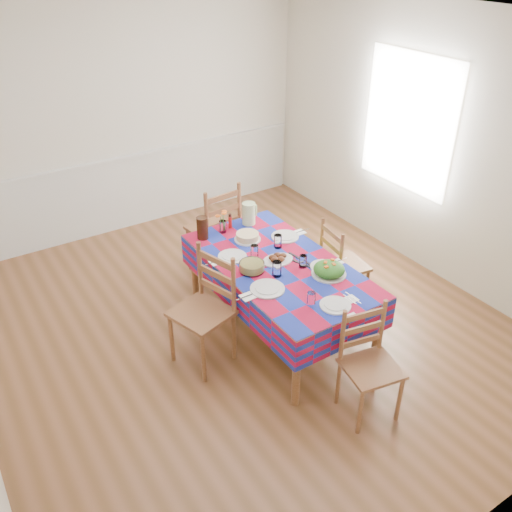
{
  "coord_description": "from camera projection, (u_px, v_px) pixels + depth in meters",
  "views": [
    {
      "loc": [
        -2.07,
        -3.47,
        3.23
      ],
      "look_at": [
        0.08,
        -0.13,
        0.81
      ],
      "focal_mm": 38.0,
      "sensor_mm": 36.0,
      "label": 1
    }
  ],
  "objects": [
    {
      "name": "dining_table",
      "position": [
        279.0,
        271.0,
        4.76
      ],
      "size": [
        1.0,
        1.85,
        0.72
      ],
      "color": "brown",
      "rests_on": "room"
    },
    {
      "name": "wainscot",
      "position": [
        136.0,
        188.0,
        6.66
      ],
      "size": [
        4.41,
        0.06,
        0.92
      ],
      "color": "silver",
      "rests_on": "room"
    },
    {
      "name": "setting_near_head",
      "position": [
        327.0,
        303.0,
        4.18
      ],
      "size": [
        0.4,
        0.27,
        0.12
      ],
      "color": "silver",
      "rests_on": "dining_table"
    },
    {
      "name": "pasta_bowl",
      "position": [
        252.0,
        267.0,
        4.6
      ],
      "size": [
        0.22,
        0.22,
        0.08
      ],
      "color": "white",
      "rests_on": "dining_table"
    },
    {
      "name": "green_pitcher",
      "position": [
        249.0,
        214.0,
        5.3
      ],
      "size": [
        0.13,
        0.13,
        0.22
      ],
      "primitive_type": "cylinder",
      "color": "#BAD999",
      "rests_on": "dining_table"
    },
    {
      "name": "chair_left",
      "position": [
        205.0,
        310.0,
        4.51
      ],
      "size": [
        0.54,
        0.55,
        1.02
      ],
      "rotation": [
        0.0,
        0.0,
        -1.28
      ],
      "color": "brown",
      "rests_on": "room"
    },
    {
      "name": "salad_platter",
      "position": [
        329.0,
        270.0,
        4.55
      ],
      "size": [
        0.3,
        0.3,
        0.12
      ],
      "color": "silver",
      "rests_on": "dining_table"
    },
    {
      "name": "chair_near",
      "position": [
        369.0,
        364.0,
        4.03
      ],
      "size": [
        0.46,
        0.45,
        0.9
      ],
      "rotation": [
        0.0,
        0.0,
        -0.19
      ],
      "color": "brown",
      "rests_on": "room"
    },
    {
      "name": "setting_left_far",
      "position": [
        240.0,
        255.0,
        4.79
      ],
      "size": [
        0.47,
        0.28,
        0.12
      ],
      "rotation": [
        0.0,
        0.0,
        1.57
      ],
      "color": "silver",
      "rests_on": "dining_table"
    },
    {
      "name": "setting_right_far",
      "position": [
        283.0,
        238.0,
        5.05
      ],
      "size": [
        0.49,
        0.28,
        0.13
      ],
      "rotation": [
        0.0,
        0.0,
        -1.57
      ],
      "color": "silver",
      "rests_on": "dining_table"
    },
    {
      "name": "room",
      "position": [
        239.0,
        196.0,
        4.43
      ],
      "size": [
        4.58,
        5.08,
        2.78
      ],
      "color": "brown",
      "rests_on": "ground"
    },
    {
      "name": "chair_right",
      "position": [
        341.0,
        265.0,
        5.21
      ],
      "size": [
        0.44,
        0.45,
        0.91
      ],
      "rotation": [
        0.0,
        0.0,
        1.42
      ],
      "color": "brown",
      "rests_on": "room"
    },
    {
      "name": "cake",
      "position": [
        247.0,
        237.0,
        5.06
      ],
      "size": [
        0.25,
        0.25,
        0.07
      ],
      "color": "silver",
      "rests_on": "dining_table"
    },
    {
      "name": "chair_far",
      "position": [
        216.0,
        230.0,
        5.66
      ],
      "size": [
        0.51,
        0.49,
        1.06
      ],
      "rotation": [
        0.0,
        0.0,
        3.23
      ],
      "color": "brown",
      "rests_on": "room"
    },
    {
      "name": "flower_vase",
      "position": [
        223.0,
        223.0,
        5.17
      ],
      "size": [
        0.14,
        0.11,
        0.22
      ],
      "color": "white",
      "rests_on": "dining_table"
    },
    {
      "name": "meat_platter",
      "position": [
        278.0,
        259.0,
        4.75
      ],
      "size": [
        0.29,
        0.21,
        0.06
      ],
      "color": "silver",
      "rests_on": "dining_table"
    },
    {
      "name": "tea_pitcher",
      "position": [
        202.0,
        228.0,
        5.05
      ],
      "size": [
        0.11,
        0.11,
        0.22
      ],
      "primitive_type": "cylinder",
      "color": "black",
      "rests_on": "dining_table"
    },
    {
      "name": "hot_sauce",
      "position": [
        230.0,
        221.0,
        5.25
      ],
      "size": [
        0.04,
        0.04,
        0.15
      ],
      "primitive_type": "cylinder",
      "color": "#BA110E",
      "rests_on": "dining_table"
    },
    {
      "name": "window_right",
      "position": [
        408.0,
        123.0,
        5.6
      ],
      "size": [
        0.0,
        1.4,
        1.4
      ],
      "primitive_type": "plane",
      "rotation": [
        0.0,
        -1.57,
        0.0
      ],
      "color": "white",
      "rests_on": "room"
    },
    {
      "name": "setting_left_near",
      "position": [
        270.0,
        282.0,
        4.42
      ],
      "size": [
        0.52,
        0.31,
        0.14
      ],
      "rotation": [
        0.0,
        0.0,
        1.57
      ],
      "color": "silver",
      "rests_on": "dining_table"
    },
    {
      "name": "setting_right_near",
      "position": [
        317.0,
        264.0,
        4.66
      ],
      "size": [
        0.44,
        0.25,
        0.11
      ],
      "rotation": [
        0.0,
        0.0,
        -1.57
      ],
      "color": "silver",
      "rests_on": "dining_table"
    },
    {
      "name": "name_card",
      "position": [
        350.0,
        316.0,
        4.07
      ],
      "size": [
        0.09,
        0.03,
        0.02
      ],
      "primitive_type": "cube",
      "color": "silver",
      "rests_on": "dining_table"
    },
    {
      "name": "serving_utensils",
      "position": [
        300.0,
        261.0,
        4.75
      ],
      "size": [
        0.15,
        0.33,
        0.01
      ],
      "color": "black",
      "rests_on": "dining_table"
    }
  ]
}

